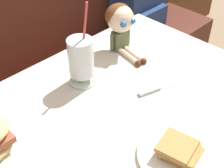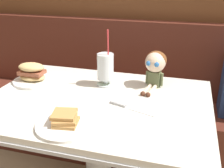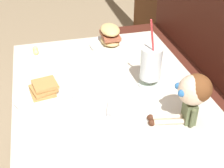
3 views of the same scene
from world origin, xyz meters
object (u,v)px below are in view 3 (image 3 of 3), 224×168
at_px(sandwich_plate, 110,38).
at_px(seated_doll, 193,93).
at_px(butter_knife, 109,115).
at_px(toast_plate, 44,93).
at_px(butter_saucer, 37,53).
at_px(milkshake_glass, 151,65).

xyz_separation_m(sandwich_plate, seated_doll, (0.67, 0.13, 0.08)).
distance_m(sandwich_plate, seated_doll, 0.69).
bearing_deg(seated_doll, butter_knife, -109.88).
relative_size(toast_plate, sandwich_plate, 1.10).
bearing_deg(butter_saucer, sandwich_plate, 90.64).
relative_size(sandwich_plate, butter_saucer, 1.89).
bearing_deg(toast_plate, seated_doll, 60.46).
height_order(milkshake_glass, butter_knife, milkshake_glass).
bearing_deg(sandwich_plate, butter_saucer, -89.36).
distance_m(milkshake_glass, sandwich_plate, 0.42).
bearing_deg(butter_saucer, milkshake_glass, 48.94).
bearing_deg(milkshake_glass, toast_plate, -93.80).
bearing_deg(milkshake_glass, sandwich_plate, -169.52).
bearing_deg(milkshake_glass, butter_saucer, -131.06).
bearing_deg(toast_plate, milkshake_glass, 86.20).
height_order(toast_plate, butter_knife, toast_plate).
relative_size(toast_plate, butter_knife, 1.09).
xyz_separation_m(toast_plate, sandwich_plate, (-0.38, 0.38, 0.03)).
height_order(butter_knife, seated_doll, seated_doll).
bearing_deg(toast_plate, butter_saucer, -178.38).
bearing_deg(butter_knife, toast_plate, -129.17).
relative_size(milkshake_glass, sandwich_plate, 1.39).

